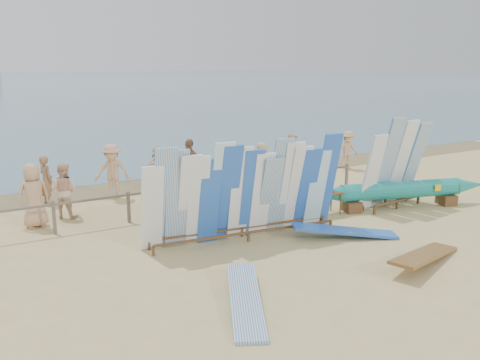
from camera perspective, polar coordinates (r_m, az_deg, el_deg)
ground at (r=12.85m, az=0.47°, el=-6.96°), size 160.00×160.00×0.00m
wet_sand_strip at (r=19.16m, az=-10.49°, el=-0.45°), size 40.00×2.60×0.01m
fence at (r=15.21m, az=-5.25°, el=-1.34°), size 12.08×0.08×0.90m
main_surfboard_rack at (r=12.71m, az=0.61°, el=-1.64°), size 5.30×1.28×2.62m
side_surfboard_rack at (r=16.24m, az=16.91°, el=1.45°), size 2.57×0.95×2.85m
outrigger_canoe at (r=16.39m, az=17.64°, el=-1.17°), size 5.91×2.13×0.85m
vendor_table at (r=15.20m, az=9.69°, el=-2.51°), size 0.86×0.62×1.11m
flat_board_e at (r=9.68m, az=0.60°, el=-13.96°), size 1.69×2.67×0.30m
flat_board_d at (r=13.42m, az=11.67°, el=-6.36°), size 2.66×1.68×0.37m
flat_board_c at (r=12.26m, az=19.96°, el=-8.78°), size 2.72×1.41×0.39m
beach_chair_left at (r=16.35m, az=-1.56°, el=-1.53°), size 0.79×0.80×0.97m
beach_chair_right at (r=16.58m, az=-0.34°, el=-1.46°), size 0.71×0.72×0.84m
stroller at (r=16.13m, az=-3.08°, el=-1.06°), size 0.79×0.98×1.17m
beachgoer_1 at (r=17.07m, az=-20.93°, el=-0.03°), size 0.47×0.64×1.58m
beachgoer_4 at (r=17.65m, az=-5.64°, el=1.63°), size 0.96×1.17×1.85m
beachgoer_7 at (r=18.24m, az=-1.06°, el=1.73°), size 0.49×0.67×1.64m
beachgoer_8 at (r=19.48m, az=5.79°, el=2.60°), size 0.62×0.94×1.78m
beachgoer_extra_0 at (r=21.85m, az=12.01°, el=3.31°), size 1.09×0.53×1.62m
beachgoer_6 at (r=18.74m, az=2.44°, el=1.91°), size 0.42×0.79×1.56m
beachgoer_5 at (r=17.80m, az=-9.08°, el=1.24°), size 1.57×0.81×1.61m
beachgoer_3 at (r=17.19m, az=-14.14°, el=0.94°), size 1.25×1.04×1.82m
beachgoer_0 at (r=14.84m, az=-22.17°, el=-1.60°), size 0.92×0.55×1.78m
beachgoer_2 at (r=15.48m, az=-19.18°, el=-1.11°), size 0.84×0.79×1.61m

